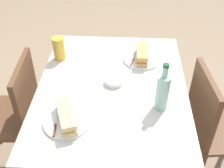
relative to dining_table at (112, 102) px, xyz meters
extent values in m
plane|color=#8C755B|center=(0.00, 0.00, -0.64)|extent=(8.00, 8.00, 0.00)
cube|color=beige|center=(0.00, 0.00, 0.10)|extent=(1.12, 0.85, 0.03)
cylinder|color=#262628|center=(0.50, -0.36, -0.28)|extent=(0.06, 0.06, 0.73)
cylinder|color=#262628|center=(0.50, 0.36, -0.28)|extent=(0.06, 0.06, 0.73)
cube|color=brown|center=(0.00, 0.70, -0.17)|extent=(0.42, 0.42, 0.02)
cube|color=brown|center=(0.01, 0.52, 0.04)|extent=(0.38, 0.05, 0.40)
cylinder|color=brown|center=(0.19, 0.53, -0.41)|extent=(0.04, 0.04, 0.46)
cylinder|color=brown|center=(-0.17, 0.52, -0.41)|extent=(0.04, 0.04, 0.46)
cube|color=brown|center=(-0.04, -0.52, 0.04)|extent=(0.38, 0.08, 0.40)
cylinder|color=brown|center=(0.14, -0.50, -0.41)|extent=(0.04, 0.04, 0.46)
cylinder|color=white|center=(0.28, -0.17, 0.12)|extent=(0.23, 0.23, 0.01)
cube|color=tan|center=(0.28, -0.17, 0.14)|extent=(0.20, 0.07, 0.02)
cube|color=#CC8438|center=(0.28, -0.17, 0.16)|extent=(0.18, 0.07, 0.02)
cube|color=tan|center=(0.28, -0.17, 0.19)|extent=(0.20, 0.07, 0.02)
cube|color=silver|center=(0.32, -0.13, 0.13)|extent=(0.10, 0.03, 0.00)
cube|color=#59331E|center=(0.23, -0.11, 0.13)|extent=(0.08, 0.02, 0.01)
cylinder|color=white|center=(-0.29, 0.21, 0.12)|extent=(0.23, 0.23, 0.01)
cube|color=#DBB77A|center=(-0.29, 0.21, 0.14)|extent=(0.23, 0.14, 0.02)
cube|color=#DBC66B|center=(-0.29, 0.21, 0.16)|extent=(0.21, 0.13, 0.02)
cube|color=#DBB77A|center=(-0.29, 0.21, 0.19)|extent=(0.23, 0.14, 0.02)
cube|color=silver|center=(-0.27, 0.26, 0.13)|extent=(0.10, 0.02, 0.00)
cube|color=#59331E|center=(-0.36, 0.25, 0.13)|extent=(0.08, 0.02, 0.01)
cylinder|color=#99C6B7|center=(-0.15, -0.26, 0.22)|extent=(0.07, 0.07, 0.20)
cylinder|color=#99C6B7|center=(-0.15, -0.26, 0.35)|extent=(0.03, 0.03, 0.06)
cylinder|color=#19472D|center=(-0.15, -0.26, 0.39)|extent=(0.03, 0.03, 0.02)
cylinder|color=gold|center=(0.27, 0.35, 0.19)|extent=(0.07, 0.07, 0.15)
cylinder|color=silver|center=(0.03, -0.01, 0.13)|extent=(0.11, 0.11, 0.03)
cube|color=white|center=(0.17, 0.17, 0.12)|extent=(0.17, 0.17, 0.00)
camera|label=1|loc=(-1.27, -0.07, 1.17)|focal=46.25mm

